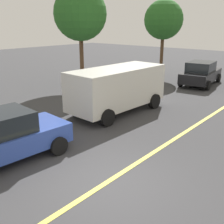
{
  "coord_description": "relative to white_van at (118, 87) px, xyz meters",
  "views": [
    {
      "loc": [
        -4.89,
        -4.38,
        4.25
      ],
      "look_at": [
        1.74,
        1.31,
        1.36
      ],
      "focal_mm": 43.31,
      "sensor_mm": 36.0,
      "label": 1
    }
  ],
  "objects": [
    {
      "name": "car_blue_far_lane",
      "position": [
        -6.21,
        -0.48,
        -0.45
      ],
      "size": [
        4.01,
        2.21,
        1.64
      ],
      "color": "#2D479E",
      "rests_on": "ground_plane"
    },
    {
      "name": "ground_plane",
      "position": [
        -5.11,
        -3.83,
        -1.27
      ],
      "size": [
        80.0,
        80.0,
        0.0
      ],
      "primitive_type": "plane",
      "color": "#38383A"
    },
    {
      "name": "white_van",
      "position": [
        0.0,
        0.0,
        0.0
      ],
      "size": [
        5.28,
        2.44,
        2.2
      ],
      "color": "silver",
      "rests_on": "ground_plane"
    },
    {
      "name": "car_black_behind_van",
      "position": [
        8.72,
        -0.53,
        -0.43
      ],
      "size": [
        4.64,
        2.53,
        1.66
      ],
      "color": "black",
      "rests_on": "ground_plane"
    },
    {
      "name": "lane_marking_centre",
      "position": [
        -2.11,
        -3.83,
        -1.26
      ],
      "size": [
        28.0,
        0.16,
        0.01
      ],
      "primitive_type": "cube",
      "color": "#E0D14C"
    },
    {
      "name": "tree_left_verge",
      "position": [
        10.15,
        3.6,
        3.21
      ],
      "size": [
        3.13,
        3.13,
        6.07
      ],
      "color": "#513823",
      "rests_on": "ground_plane"
    },
    {
      "name": "tree_right_verge",
      "position": [
        2.89,
        5.6,
        3.54
      ],
      "size": [
        3.5,
        3.5,
        6.58
      ],
      "color": "#513823",
      "rests_on": "ground_plane"
    }
  ]
}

